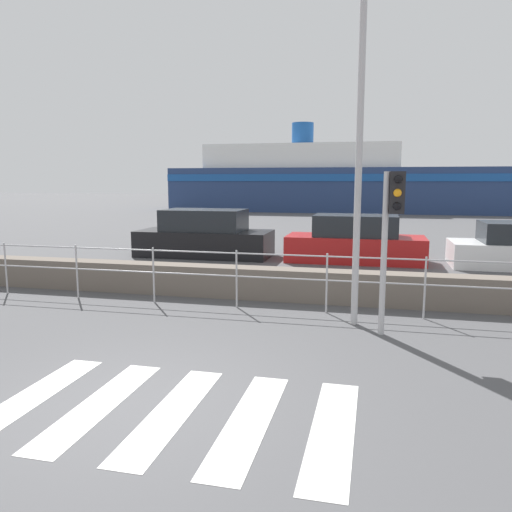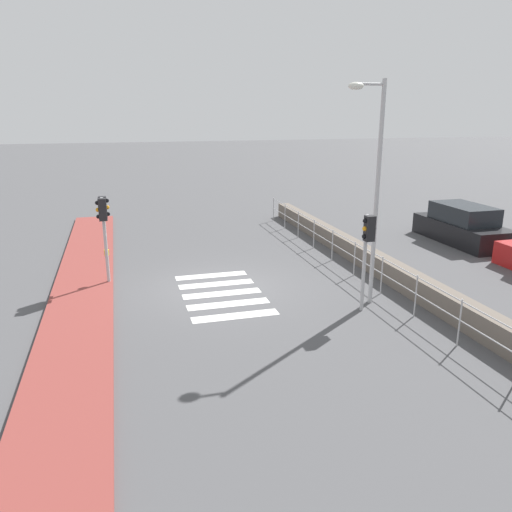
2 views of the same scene
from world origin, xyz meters
TOP-DOWN VIEW (x-y plane):
  - ground_plane at (0.00, 0.00)m, footprint 160.00×160.00m
  - crosswalk at (0.54, 0.00)m, footprint 4.05×2.40m
  - seawall at (0.00, 5.54)m, footprint 20.29×0.55m
  - harbor_fence at (0.00, 4.67)m, footprint 18.30×0.04m
  - traffic_light_far at (2.97, 3.48)m, footprint 0.34×0.32m
  - streetlamp at (2.39, 3.82)m, footprint 0.32×1.07m
  - ferry_boat at (-0.68, 37.36)m, footprint 28.08×6.99m
  - parked_car_black at (-2.93, 11.10)m, footprint 4.53×1.84m
  - parked_car_red at (2.12, 11.10)m, footprint 4.31×1.70m

SIDE VIEW (x-z plane):
  - ground_plane at x=0.00m, z-range 0.00..0.00m
  - crosswalk at x=0.54m, z-range 0.00..0.01m
  - seawall at x=0.00m, z-range 0.00..0.68m
  - parked_car_red at x=2.12m, z-range -0.11..1.38m
  - parked_car_black at x=-2.93m, z-range -0.12..1.48m
  - harbor_fence at x=0.00m, z-range 0.18..1.36m
  - traffic_light_far at x=2.97m, z-range 0.64..3.36m
  - ferry_boat at x=-0.68m, z-range -1.30..5.95m
  - streetlamp at x=2.39m, z-range 0.72..6.90m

